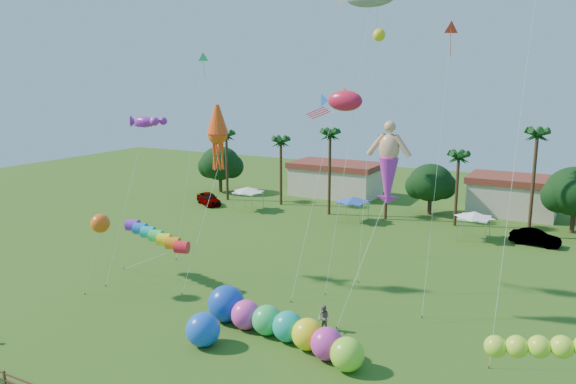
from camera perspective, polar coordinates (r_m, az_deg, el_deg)
The scene contains 18 objects.
ground at distance 33.84m, azimuth -8.57°, elevation -18.20°, with size 160.00×160.00×0.00m, color #285116.
tree_line at distance 69.86m, azimuth 16.14°, elevation 0.81°, with size 69.46×8.91×11.00m.
buildings_row at distance 77.61m, azimuth 12.24°, elevation 0.33°, with size 35.00×7.00×4.00m.
tent_row at distance 65.72m, azimuth 6.42°, elevation -0.82°, with size 31.00×4.00×0.60m.
car_a at distance 75.94m, azimuth -8.07°, elevation -0.66°, with size 1.97×4.90×1.67m, color #4C4C54.
car_b at distance 62.44m, azimuth 23.81°, elevation -4.25°, with size 1.68×4.81×1.58m, color #4C4C54.
spectator_b at distance 38.57m, azimuth 3.65°, elevation -12.69°, with size 0.88×0.69×1.81m, color gray.
caterpillar_inflatable at distance 37.33m, azimuth -1.22°, elevation -13.23°, with size 12.56×4.76×2.57m.
blue_ball at distance 36.90m, azimuth -8.63°, elevation -13.65°, with size 2.19×2.19×2.19m, color blue.
rainbow_tube at distance 46.65m, azimuth -12.51°, elevation -5.18°, with size 9.68×2.21×4.04m.
green_worm at distance 32.44m, azimuth 20.31°, elevation -14.50°, with size 9.11×3.24×3.57m.
orange_ball_kite at distance 45.58m, azimuth -18.53°, elevation -3.04°, with size 2.14×1.89×6.46m.
merman_kite at distance 39.79m, azimuth 10.16°, elevation 2.38°, with size 3.05×5.62×13.32m.
fish_kite at distance 44.70m, azimuth 5.80°, elevation 9.19°, with size 4.55×7.40×15.85m.
squid_kite at distance 45.32m, azimuth -7.16°, elevation 5.78°, with size 2.33×5.34×14.76m.
lobster_kite at distance 48.92m, azimuth -14.42°, elevation 6.91°, with size 3.93×6.43×13.76m.
delta_kite_red at distance 41.62m, azimuth 16.20°, elevation 15.03°, with size 1.07×3.80×20.58m.
delta_kite_green at distance 54.49m, azimuth -8.67°, elevation 12.86°, with size 0.95×5.07×19.08m.
Camera 1 is at (18.12, -23.19, 16.70)m, focal length 35.00 mm.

